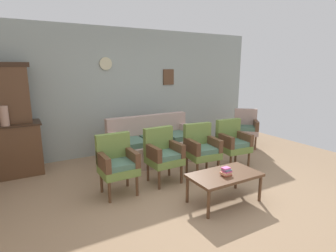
{
  "coord_description": "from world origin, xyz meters",
  "views": [
    {
      "loc": [
        -2.28,
        -2.99,
        1.88
      ],
      "look_at": [
        0.02,
        1.05,
        0.85
      ],
      "focal_mm": 28.55,
      "sensor_mm": 36.0,
      "label": 1
    }
  ],
  "objects": [
    {
      "name": "vase_on_cabinet",
      "position": [
        -2.49,
        2.08,
        1.1
      ],
      "size": [
        0.14,
        0.14,
        0.33
      ],
      "primitive_type": "cylinder",
      "color": "tan",
      "rests_on": "side_cabinet"
    },
    {
      "name": "book_stack_on_table",
      "position": [
        0.12,
        -0.39,
        0.47
      ],
      "size": [
        0.14,
        0.11,
        0.11
      ],
      "color": "#E9624A",
      "rests_on": "coffee_table"
    },
    {
      "name": "side_cabinet",
      "position": [
        -2.53,
        2.25,
        0.47
      ],
      "size": [
        1.16,
        0.55,
        0.93
      ],
      "color": "brown",
      "rests_on": "ground"
    },
    {
      "name": "wall_back_with_decor",
      "position": [
        0.0,
        2.63,
        1.35
      ],
      "size": [
        6.4,
        0.09,
        2.7
      ],
      "color": "#939E99",
      "rests_on": "ground"
    },
    {
      "name": "floral_couch",
      "position": [
        0.06,
        1.7,
        0.33
      ],
      "size": [
        1.81,
        0.83,
        0.9
      ],
      "color": "tan",
      "rests_on": "ground"
    },
    {
      "name": "coffee_table",
      "position": [
        0.13,
        -0.34,
        0.38
      ],
      "size": [
        1.0,
        0.56,
        0.42
      ],
      "color": "brown",
      "rests_on": "ground"
    },
    {
      "name": "armchair_near_cabinet",
      "position": [
        -1.08,
        0.67,
        0.5
      ],
      "size": [
        0.53,
        0.5,
        0.9
      ],
      "color": "olive",
      "rests_on": "ground"
    },
    {
      "name": "ground_plane",
      "position": [
        0.0,
        0.0,
        0.0
      ],
      "size": [
        7.68,
        7.68,
        0.0
      ],
      "primitive_type": "plane",
      "color": "#997A5B"
    },
    {
      "name": "armchair_row_middle",
      "position": [
        1.2,
        0.66,
        0.5
      ],
      "size": [
        0.56,
        0.53,
        0.9
      ],
      "color": "olive",
      "rests_on": "ground"
    },
    {
      "name": "armchair_near_couch_end",
      "position": [
        0.46,
        0.64,
        0.5
      ],
      "size": [
        0.57,
        0.54,
        0.9
      ],
      "color": "olive",
      "rests_on": "ground"
    },
    {
      "name": "armchair_by_doorway",
      "position": [
        -0.28,
        0.7,
        0.5
      ],
      "size": [
        0.54,
        0.51,
        0.9
      ],
      "color": "olive",
      "rests_on": "ground"
    },
    {
      "name": "wingback_chair_by_fireplace",
      "position": [
        2.4,
        1.49,
        0.5
      ],
      "size": [
        0.71,
        0.71,
        0.9
      ],
      "color": "tan",
      "rests_on": "ground"
    }
  ]
}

